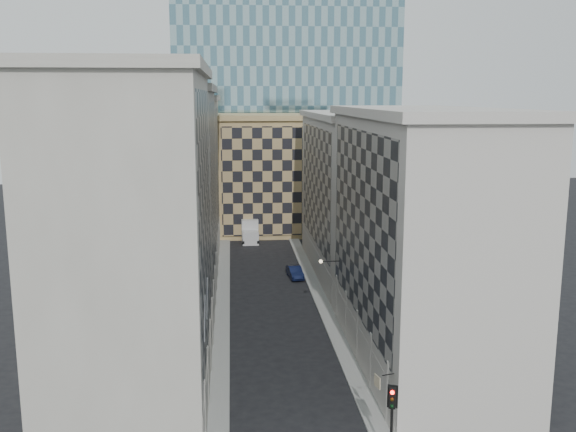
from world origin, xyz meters
TOP-DOWN VIEW (x-y plane):
  - sidewalk_west at (-5.25, 30.00)m, footprint 1.50×100.00m
  - sidewalk_east at (5.25, 30.00)m, footprint 1.50×100.00m
  - bldg_left_a at (-10.88, 11.00)m, footprint 10.80×22.80m
  - bldg_left_b at (-10.88, 33.00)m, footprint 10.80×22.80m
  - bldg_left_c at (-10.88, 55.00)m, footprint 10.80×22.80m
  - bldg_right_a at (10.88, 15.00)m, footprint 10.80×26.80m
  - bldg_right_b at (10.89, 42.00)m, footprint 10.80×28.80m
  - tan_block at (2.00, 67.90)m, footprint 16.80×14.80m
  - church_tower at (0.00, 82.00)m, footprint 7.20×7.20m
  - flagpoles_left at (-5.90, 6.00)m, footprint 0.10×6.33m
  - bracket_lamp at (4.38, 24.00)m, footprint 1.98×0.36m
  - traffic_light at (4.96, -0.52)m, footprint 0.61×0.60m
  - box_truck at (-1.46, 60.77)m, footprint 2.53×6.14m
  - dark_car at (3.35, 40.04)m, footprint 1.94×4.47m
  - shop_sign at (4.95, 3.00)m, footprint 1.26×0.77m

SIDE VIEW (x-z plane):
  - sidewalk_west at x=-5.25m, z-range 0.00..0.15m
  - sidewalk_east at x=5.25m, z-range 0.00..0.15m
  - dark_car at x=3.35m, z-range 0.00..1.43m
  - box_truck at x=-1.46m, z-range -0.22..3.14m
  - traffic_light at x=4.96m, z-range 1.23..6.22m
  - shop_sign at x=4.95m, z-range 3.40..4.26m
  - bracket_lamp at x=4.38m, z-range 6.02..6.38m
  - flagpoles_left at x=-5.90m, z-range 6.83..9.17m
  - tan_block at x=2.00m, z-range 0.04..18.84m
  - bldg_right_b at x=10.89m, z-range 0.00..19.70m
  - bldg_right_a at x=10.88m, z-range -0.03..20.67m
  - bldg_left_c at x=-10.88m, z-range -0.02..21.68m
  - bldg_left_b at x=-10.88m, z-range -0.03..22.67m
  - bldg_left_a at x=-10.88m, z-range -0.03..23.67m
  - church_tower at x=0.00m, z-range 1.20..52.70m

